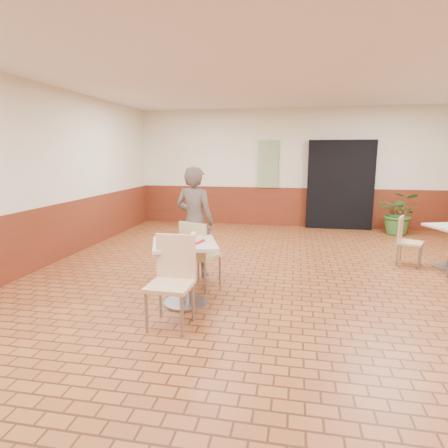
% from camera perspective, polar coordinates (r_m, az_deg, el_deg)
% --- Properties ---
extents(room_shell, '(8.01, 10.01, 3.01)m').
position_cam_1_polar(room_shell, '(4.84, 9.44, 6.12)').
color(room_shell, brown).
rests_on(room_shell, ground).
extents(wainscot_band, '(8.00, 10.00, 1.00)m').
position_cam_1_polar(wainscot_band, '(5.02, 9.09, -5.34)').
color(wainscot_band, '#602412').
rests_on(wainscot_band, ground).
extents(corridor_doorway, '(1.60, 0.22, 2.20)m').
position_cam_1_polar(corridor_doorway, '(9.79, 17.27, 5.70)').
color(corridor_doorway, black).
rests_on(corridor_doorway, ground).
extents(promo_poster, '(0.50, 0.03, 1.20)m').
position_cam_1_polar(promo_poster, '(9.79, 6.75, 9.04)').
color(promo_poster, gray).
rests_on(promo_poster, wainscot_band).
extents(main_table, '(0.76, 0.76, 0.80)m').
position_cam_1_polar(main_table, '(4.69, -5.99, -5.87)').
color(main_table, beige).
rests_on(main_table, ground).
extents(chair_main_front, '(0.47, 0.47, 1.00)m').
position_cam_1_polar(chair_main_front, '(4.17, -7.86, -7.82)').
color(chair_main_front, '#D7AC81').
rests_on(chair_main_front, ground).
extents(chair_main_back, '(0.57, 0.57, 0.96)m').
position_cam_1_polar(chair_main_back, '(5.23, -3.98, -4.17)').
color(chair_main_back, tan).
rests_on(chair_main_back, ground).
extents(customer, '(0.69, 0.53, 1.69)m').
position_cam_1_polar(customer, '(5.75, -4.47, 0.39)').
color(customer, brown).
rests_on(customer, ground).
extents(serving_tray, '(0.41, 0.32, 0.03)m').
position_cam_1_polar(serving_tray, '(4.62, -6.06, -2.62)').
color(serving_tray, '#B9100D').
rests_on(serving_tray, main_table).
extents(ring_donut, '(0.11, 0.11, 0.03)m').
position_cam_1_polar(ring_donut, '(4.74, -7.32, -1.97)').
color(ring_donut, gold).
rests_on(ring_donut, serving_tray).
extents(long_john_donut, '(0.17, 0.13, 0.05)m').
position_cam_1_polar(long_john_donut, '(4.55, -5.77, -2.38)').
color(long_john_donut, gold).
rests_on(long_john_donut, serving_tray).
extents(paper_cup, '(0.07, 0.07, 0.08)m').
position_cam_1_polar(paper_cup, '(4.67, -4.65, -1.75)').
color(paper_cup, white).
rests_on(paper_cup, serving_tray).
extents(chair_second_left, '(0.50, 0.50, 0.82)m').
position_cam_1_polar(chair_second_left, '(7.07, 26.02, -1.95)').
color(chair_second_left, '#D5B080').
rests_on(chair_second_left, ground).
extents(potted_plant, '(1.13, 1.06, 1.01)m').
position_cam_1_polar(potted_plant, '(9.62, 25.18, 1.50)').
color(potted_plant, '#376E2C').
rests_on(potted_plant, ground).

